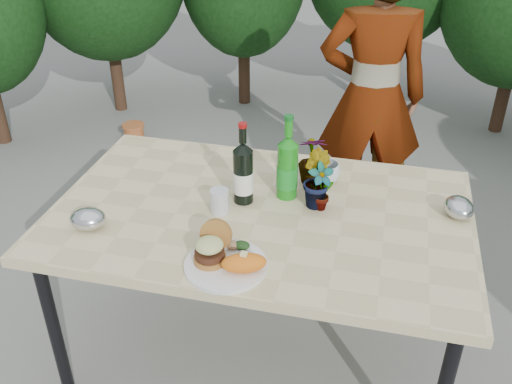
% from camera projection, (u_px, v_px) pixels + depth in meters
% --- Properties ---
extents(ground, '(80.00, 80.00, 0.00)m').
position_uv_depth(ground, '(260.00, 348.00, 2.59)').
color(ground, slate).
rests_on(ground, ground).
extents(patio_table, '(1.60, 1.00, 0.75)m').
position_uv_depth(patio_table, '(261.00, 223.00, 2.23)').
color(patio_table, beige).
rests_on(patio_table, ground).
extents(shrub_hedge, '(6.82, 5.08, 2.00)m').
position_uv_depth(shrub_hedge, '(368.00, 13.00, 3.33)').
color(shrub_hedge, '#382316').
rests_on(shrub_hedge, ground).
extents(dinner_plate, '(0.28, 0.28, 0.01)m').
position_uv_depth(dinner_plate, '(226.00, 265.00, 1.90)').
color(dinner_plate, white).
rests_on(dinner_plate, patio_table).
extents(burger_stack, '(0.11, 0.16, 0.11)m').
position_uv_depth(burger_stack, '(211.00, 247.00, 1.90)').
color(burger_stack, '#B7722D').
rests_on(burger_stack, dinner_plate).
extents(sweet_potato, '(0.17, 0.12, 0.06)m').
position_uv_depth(sweet_potato, '(244.00, 263.00, 1.85)').
color(sweet_potato, orange).
rests_on(sweet_potato, dinner_plate).
extents(grilled_veg, '(0.08, 0.05, 0.03)m').
position_uv_depth(grilled_veg, '(238.00, 245.00, 1.96)').
color(grilled_veg, olive).
rests_on(grilled_veg, dinner_plate).
extents(wine_bottle, '(0.08, 0.08, 0.33)m').
position_uv_depth(wine_bottle, '(243.00, 174.00, 2.19)').
color(wine_bottle, black).
rests_on(wine_bottle, patio_table).
extents(sparkling_water, '(0.08, 0.08, 0.35)m').
position_uv_depth(sparkling_water, '(287.00, 168.00, 2.22)').
color(sparkling_water, '#177E17').
rests_on(sparkling_water, patio_table).
extents(plastic_cup, '(0.07, 0.07, 0.09)m').
position_uv_depth(plastic_cup, '(220.00, 201.00, 2.17)').
color(plastic_cup, silver).
rests_on(plastic_cup, patio_table).
extents(seedling_left, '(0.12, 0.11, 0.20)m').
position_uv_depth(seedling_left, '(321.00, 187.00, 2.16)').
color(seedling_left, '#2C6121').
rests_on(seedling_left, patio_table).
extents(seedling_mid, '(0.15, 0.16, 0.23)m').
position_uv_depth(seedling_mid, '(315.00, 179.00, 2.18)').
color(seedling_mid, '#27591E').
rests_on(seedling_mid, patio_table).
extents(seedling_right, '(0.15, 0.15, 0.21)m').
position_uv_depth(seedling_right, '(313.00, 160.00, 2.32)').
color(seedling_right, '#27571E').
rests_on(seedling_right, patio_table).
extents(blue_bowl, '(0.15, 0.15, 0.09)m').
position_uv_depth(blue_bowl, '(326.00, 173.00, 2.35)').
color(blue_bowl, silver).
rests_on(blue_bowl, patio_table).
extents(foil_packet_left, '(0.15, 0.13, 0.08)m').
position_uv_depth(foil_packet_left, '(88.00, 219.00, 2.08)').
color(foil_packet_left, '#BABCC2').
rests_on(foil_packet_left, patio_table).
extents(foil_packet_right, '(0.14, 0.16, 0.08)m').
position_uv_depth(foil_packet_right, '(459.00, 207.00, 2.14)').
color(foil_packet_right, '#B1B3B9').
rests_on(foil_packet_right, patio_table).
extents(person, '(0.64, 0.47, 1.60)m').
position_uv_depth(person, '(372.00, 98.00, 3.04)').
color(person, '#8E5E47').
rests_on(person, ground).
extents(terracotta_pot, '(0.17, 0.17, 0.14)m').
position_uv_depth(terracotta_pot, '(134.00, 132.00, 4.37)').
color(terracotta_pot, '#B85E2F').
rests_on(terracotta_pot, ground).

